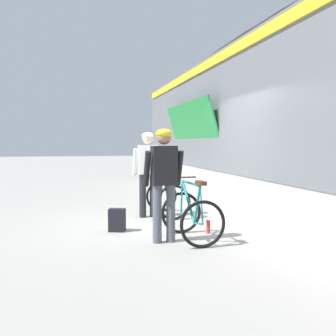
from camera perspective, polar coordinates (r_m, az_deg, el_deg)
ground_plane at (r=7.66m, az=0.51°, el=-8.07°), size 80.00×80.00×0.00m
train_car at (r=8.85m, az=18.90°, el=6.10°), size 3.28×17.73×3.88m
cyclist_near_in_dark at (r=6.23m, az=-0.57°, el=-0.97°), size 0.62×0.33×1.76m
cyclist_far_in_white at (r=8.37m, az=-2.86°, el=0.20°), size 0.61×0.31×1.76m
bicycle_near_teal at (r=6.45m, az=3.33°, el=-6.66°), size 0.76×1.10×0.99m
bicycle_far_black at (r=8.58m, az=-0.09°, el=-4.09°), size 0.73×1.09×0.99m
backpack_on_platform at (r=7.16m, az=-7.20°, el=-7.29°), size 0.32×0.26×0.40m
water_bottle_near_the_bikes at (r=7.01m, az=5.70°, el=-8.24°), size 0.07×0.07×0.23m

